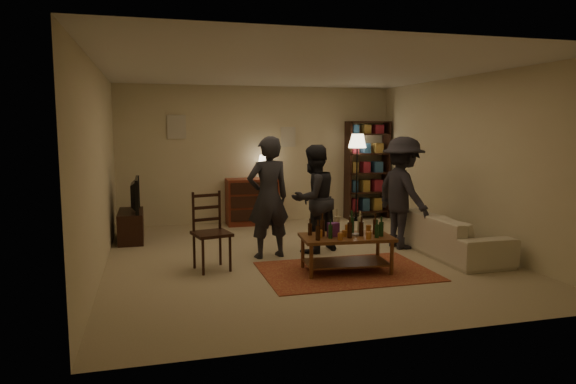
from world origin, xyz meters
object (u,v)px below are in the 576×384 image
object	(u,v)px
sofa	(450,234)
person_right	(314,199)
bookshelf	(367,169)
person_left	(268,197)
dresser	(253,200)
person_by_sofa	(403,193)
coffee_table	(346,240)
dining_chair	(210,228)
tv_stand	(131,218)
floor_lamp	(357,147)

from	to	relation	value
sofa	person_right	size ratio (longest dim) A/B	1.27
bookshelf	person_left	bearing A→B (deg)	-135.61
dresser	person_by_sofa	xyz separation A→B (m)	(1.89, -2.55, 0.40)
coffee_table	person_right	size ratio (longest dim) A/B	0.75
coffee_table	person_by_sofa	size ratio (longest dim) A/B	0.70
sofa	bookshelf	bearing A→B (deg)	-0.82
dining_chair	tv_stand	bearing A→B (deg)	104.66
dining_chair	tv_stand	size ratio (longest dim) A/B	1.00
bookshelf	person_left	distance (m)	3.80
person_left	person_by_sofa	xyz separation A→B (m)	(2.17, 0.04, -0.01)
coffee_table	bookshelf	distance (m)	4.18
coffee_table	person_right	world-z (taller)	person_right
sofa	person_by_sofa	xyz separation A→B (m)	(-0.50, 0.57, 0.57)
tv_stand	bookshelf	xyz separation A→B (m)	(4.69, 0.98, 0.65)
person_by_sofa	dresser	bearing A→B (deg)	28.30
coffee_table	dining_chair	world-z (taller)	dining_chair
sofa	person_by_sofa	bearing A→B (deg)	41.44
coffee_table	dresser	size ratio (longest dim) A/B	0.91
dining_chair	floor_lamp	distance (m)	4.49
tv_stand	floor_lamp	size ratio (longest dim) A/B	0.60
person_left	tv_stand	bearing A→B (deg)	-50.94
dining_chair	tv_stand	distance (m)	2.35
tv_stand	coffee_table	bearing A→B (deg)	-44.00
tv_stand	sofa	size ratio (longest dim) A/B	0.51
coffee_table	person_right	distance (m)	1.23
tv_stand	bookshelf	size ratio (longest dim) A/B	0.52
dining_chair	person_by_sofa	distance (m)	3.11
dining_chair	person_by_sofa	world-z (taller)	person_by_sofa
tv_stand	floor_lamp	distance (m)	4.60
floor_lamp	person_by_sofa	xyz separation A→B (m)	(-0.25, -2.44, -0.62)
person_left	person_right	bearing A→B (deg)	-179.46
tv_stand	person_left	size ratio (longest dim) A/B	0.60
coffee_table	person_right	bearing A→B (deg)	93.79
dining_chair	dresser	xyz separation A→B (m)	(1.17, 3.00, -0.09)
person_left	coffee_table	bearing A→B (deg)	118.06
coffee_table	tv_stand	xyz separation A→B (m)	(-2.79, 2.69, -0.04)
sofa	person_left	size ratio (longest dim) A/B	1.18
dresser	tv_stand	bearing A→B (deg)	-157.93
dining_chair	person_by_sofa	size ratio (longest dim) A/B	0.61
tv_stand	floor_lamp	bearing A→B (deg)	10.42
coffee_table	floor_lamp	xyz separation A→B (m)	(1.60, 3.50, 1.07)
coffee_table	person_left	world-z (taller)	person_left
bookshelf	person_right	distance (m)	3.20
floor_lamp	person_right	world-z (taller)	floor_lamp
dining_chair	person_left	bearing A→B (deg)	11.57
sofa	person_right	distance (m)	2.11
coffee_table	dining_chair	distance (m)	1.82
coffee_table	tv_stand	distance (m)	3.88
coffee_table	dresser	distance (m)	3.65
floor_lamp	dining_chair	bearing A→B (deg)	-138.87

